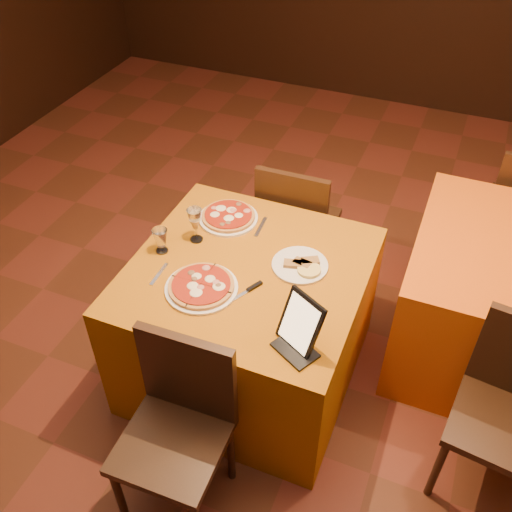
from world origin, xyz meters
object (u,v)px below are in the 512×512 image
at_px(pizza_far, 228,217).
at_px(wine_glass, 195,225).
at_px(main_table, 249,322).
at_px(water_glass, 161,241).
at_px(tablet, 301,323).
at_px(chair_side_near, 503,425).
at_px(chair_main_far, 299,222).
at_px(pizza_near, 201,287).
at_px(side_table, 511,305).
at_px(chair_main_near, 172,444).

relative_size(pizza_far, wine_glass, 1.63).
bearing_deg(main_table, wine_glass, 162.94).
xyz_separation_m(water_glass, tablet, (0.81, -0.30, 0.06)).
relative_size(chair_side_near, wine_glass, 4.79).
distance_m(chair_main_far, chair_side_near, 1.60).
xyz_separation_m(pizza_near, tablet, (0.51, -0.13, 0.10)).
relative_size(pizza_far, tablet, 1.27).
height_order(main_table, chair_main_far, chair_main_far).
xyz_separation_m(pizza_near, water_glass, (-0.30, 0.17, 0.05)).
height_order(pizza_near, tablet, tablet).
relative_size(chair_side_near, water_glass, 7.00).
relative_size(chair_side_near, tablet, 3.73).
bearing_deg(main_table, side_table, 27.02).
bearing_deg(wine_glass, chair_main_far, 65.36).
xyz_separation_m(chair_main_near, pizza_far, (-0.24, 1.12, 0.31)).
relative_size(side_table, tablet, 4.51).
height_order(chair_main_far, water_glass, chair_main_far).
distance_m(chair_main_far, wine_glass, 0.86).
bearing_deg(pizza_near, chair_main_near, -76.81).
bearing_deg(wine_glass, chair_side_near, -10.74).
relative_size(chair_main_far, tablet, 3.73).
xyz_separation_m(chair_main_far, tablet, (0.37, -1.14, 0.41)).
bearing_deg(wine_glass, tablet, -32.20).
relative_size(main_table, pizza_near, 3.29).
bearing_deg(water_glass, main_table, 5.67).
bearing_deg(main_table, chair_main_far, 90.00).
bearing_deg(tablet, chair_side_near, 37.33).
distance_m(chair_main_near, wine_glass, 1.04).
distance_m(water_glass, tablet, 0.87).
relative_size(side_table, chair_side_near, 1.21).
bearing_deg(chair_main_far, main_table, 89.17).
height_order(main_table, water_glass, water_glass).
relative_size(pizza_near, wine_glass, 1.76).
relative_size(wine_glass, tablet, 0.78).
distance_m(chair_main_far, water_glass, 1.02).
distance_m(chair_main_near, water_glass, 0.95).
bearing_deg(chair_main_far, pizza_far, 62.58).
bearing_deg(chair_main_near, water_glass, 118.22).
xyz_separation_m(chair_main_near, chair_main_far, (0.00, 1.61, 0.00)).
bearing_deg(pizza_near, pizza_far, 101.10).
xyz_separation_m(main_table, chair_main_far, (0.00, 0.80, 0.08)).
xyz_separation_m(main_table, tablet, (0.37, -0.34, 0.49)).
xyz_separation_m(main_table, water_glass, (-0.44, -0.04, 0.44)).
bearing_deg(chair_side_near, wine_glass, 176.63).
xyz_separation_m(pizza_near, pizza_far, (-0.10, 0.52, -0.00)).
relative_size(water_glass, tablet, 0.53).
distance_m(main_table, water_glass, 0.62).
bearing_deg(pizza_far, chair_main_near, -77.78).
xyz_separation_m(main_table, chair_main_near, (0.00, -0.81, 0.08)).
bearing_deg(chair_main_near, side_table, 47.56).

